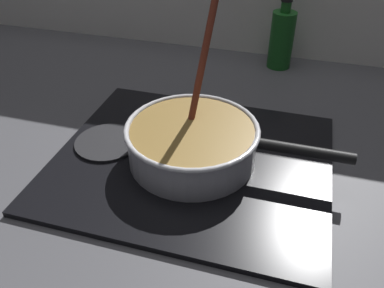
% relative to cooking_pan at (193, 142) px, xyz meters
% --- Properties ---
extents(ground, '(2.40, 1.60, 0.04)m').
position_rel_cooking_pan_xyz_m(ground, '(-0.14, -0.18, -0.08)').
color(ground, '#4C4C51').
extents(hob_plate, '(0.56, 0.48, 0.01)m').
position_rel_cooking_pan_xyz_m(hob_plate, '(-0.00, -0.00, -0.05)').
color(hob_plate, black).
rests_on(hob_plate, ground).
extents(burner_ring, '(0.20, 0.20, 0.01)m').
position_rel_cooking_pan_xyz_m(burner_ring, '(-0.00, -0.00, -0.04)').
color(burner_ring, '#592D0C').
rests_on(burner_ring, hob_plate).
extents(spare_burner, '(0.14, 0.14, 0.01)m').
position_rel_cooking_pan_xyz_m(spare_burner, '(-0.19, -0.00, -0.04)').
color(spare_burner, '#262628').
rests_on(spare_burner, hob_plate).
extents(cooking_pan, '(0.44, 0.27, 0.31)m').
position_rel_cooking_pan_xyz_m(cooking_pan, '(0.00, 0.00, 0.00)').
color(cooking_pan, silver).
rests_on(cooking_pan, hob_plate).
extents(sauce_bottle, '(0.07, 0.07, 0.21)m').
position_rel_cooking_pan_xyz_m(sauce_bottle, '(0.12, 0.52, 0.03)').
color(sauce_bottle, '#19591E').
rests_on(sauce_bottle, ground).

